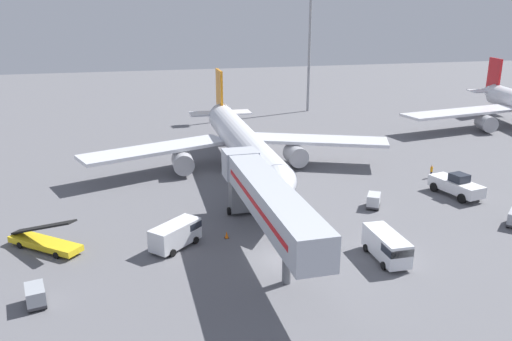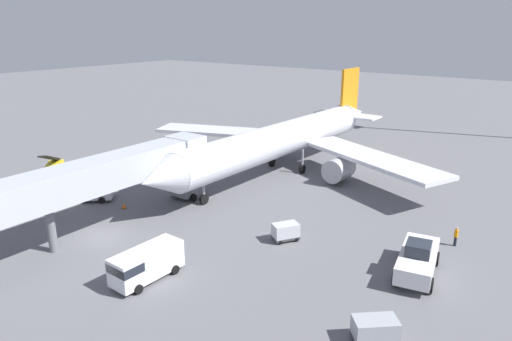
% 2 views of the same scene
% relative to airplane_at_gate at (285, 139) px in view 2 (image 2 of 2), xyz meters
% --- Properties ---
extents(ground_plane, '(300.00, 300.00, 0.00)m').
position_rel_airplane_at_gate_xyz_m(ground_plane, '(-2.41, -25.51, -4.08)').
color(ground_plane, slate).
extents(airplane_at_gate, '(41.58, 43.56, 11.52)m').
position_rel_airplane_at_gate_xyz_m(airplane_at_gate, '(0.00, 0.00, 0.00)').
color(airplane_at_gate, silver).
rests_on(airplane_at_gate, ground).
extents(jet_bridge, '(3.46, 23.25, 6.70)m').
position_rel_airplane_at_gate_xyz_m(jet_bridge, '(-3.24, -22.98, 0.94)').
color(jet_bridge, '#B2B7C1').
rests_on(jet_bridge, ground).
extents(pushback_tug, '(3.65, 6.83, 2.72)m').
position_rel_airplane_at_gate_xyz_m(pushback_tug, '(21.74, -15.63, -2.83)').
color(pushback_tug, white).
rests_on(pushback_tug, ground).
extents(belt_loader_truck, '(6.81, 6.24, 3.44)m').
position_rel_airplane_at_gate_xyz_m(belt_loader_truck, '(-22.19, -18.35, -3.30)').
color(belt_loader_truck, yellow).
rests_on(belt_loader_truck, ground).
extents(service_van_far_center, '(5.06, 4.81, 2.25)m').
position_rel_airplane_at_gate_xyz_m(service_van_far_center, '(-10.77, -20.78, -2.80)').
color(service_van_far_center, silver).
rests_on(service_van_far_center, ground).
extents(service_van_rear_left, '(2.41, 5.49, 2.35)m').
position_rel_airplane_at_gate_xyz_m(service_van_rear_left, '(6.25, -27.95, -2.75)').
color(service_van_rear_left, white).
rests_on(service_van_rear_left, ground).
extents(baggage_cart_near_right, '(2.86, 2.76, 1.50)m').
position_rel_airplane_at_gate_xyz_m(baggage_cart_near_right, '(22.26, -24.64, -3.25)').
color(baggage_cart_near_right, '#38383D').
rests_on(baggage_cart_near_right, ground).
extents(baggage_cart_near_center, '(2.27, 2.54, 1.52)m').
position_rel_airplane_at_gate_xyz_m(baggage_cart_near_center, '(10.87, -16.57, -3.24)').
color(baggage_cart_near_center, '#38383D').
rests_on(baggage_cart_near_center, ground).
extents(ground_crew_worker_foreground, '(0.35, 0.35, 1.67)m').
position_rel_airplane_at_gate_xyz_m(ground_crew_worker_foreground, '(22.82, -9.03, -3.20)').
color(ground_crew_worker_foreground, '#1E2333').
rests_on(ground_crew_worker_foreground, ground).
extents(safety_cone_alpha, '(0.42, 0.42, 0.65)m').
position_rel_airplane_at_gate_xyz_m(safety_cone_alpha, '(-6.08, -20.16, -3.76)').
color(safety_cone_alpha, black).
rests_on(safety_cone_alpha, ground).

